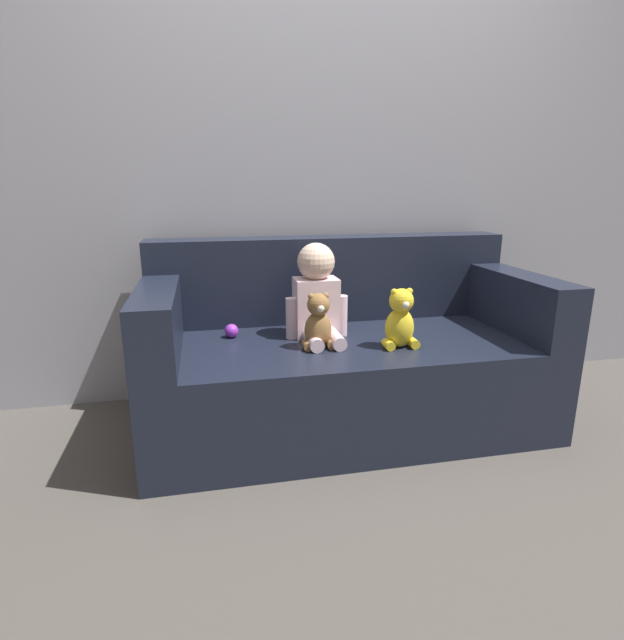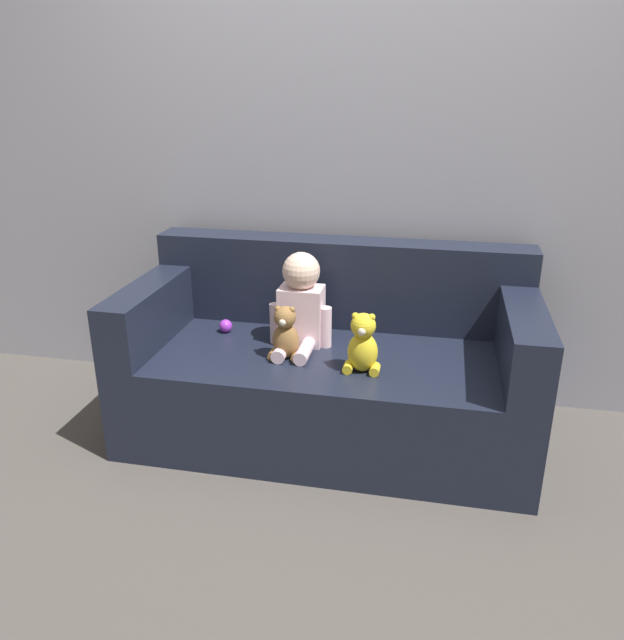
% 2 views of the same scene
% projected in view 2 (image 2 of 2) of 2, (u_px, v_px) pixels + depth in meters
% --- Properties ---
extents(ground_plane, '(12.00, 12.00, 0.00)m').
position_uv_depth(ground_plane, '(327.00, 432.00, 2.88)').
color(ground_plane, '#4C4742').
extents(wall_back, '(8.00, 0.05, 2.60)m').
position_uv_depth(wall_back, '(350.00, 131.00, 2.86)').
color(wall_back, '#93939E').
rests_on(wall_back, ground_plane).
extents(couch, '(1.75, 0.84, 0.83)m').
position_uv_depth(couch, '(330.00, 368.00, 2.81)').
color(couch, black).
rests_on(couch, ground_plane).
extents(person_baby, '(0.28, 0.33, 0.42)m').
position_uv_depth(person_baby, '(301.00, 305.00, 2.72)').
color(person_baby, silver).
rests_on(person_baby, couch).
extents(teddy_bear_brown, '(0.14, 0.11, 0.23)m').
position_uv_depth(teddy_bear_brown, '(285.00, 334.00, 2.61)').
color(teddy_bear_brown, olive).
rests_on(teddy_bear_brown, couch).
extents(plush_toy_side, '(0.15, 0.12, 0.25)m').
position_uv_depth(plush_toy_side, '(363.00, 344.00, 2.48)').
color(plush_toy_side, yellow).
rests_on(plush_toy_side, couch).
extents(toy_ball, '(0.06, 0.06, 0.06)m').
position_uv_depth(toy_ball, '(226.00, 326.00, 2.90)').
color(toy_ball, purple).
rests_on(toy_ball, couch).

